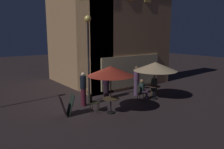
# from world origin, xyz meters

# --- Properties ---
(ground_plane) EXTENTS (60.00, 60.00, 0.00)m
(ground_plane) POSITION_xyz_m (0.00, 0.00, 0.00)
(ground_plane) COLOR #2E2425
(cafe_building) EXTENTS (7.14, 6.91, 8.33)m
(cafe_building) POSITION_xyz_m (3.16, 3.41, 4.15)
(cafe_building) COLOR tan
(cafe_building) RESTS_ON ground
(street_lamp_near_corner) EXTENTS (0.37, 0.37, 4.70)m
(street_lamp_near_corner) POSITION_xyz_m (0.33, 0.57, 3.45)
(street_lamp_near_corner) COLOR black
(street_lamp_near_corner) RESTS_ON ground
(menu_sandwich_board) EXTENTS (0.76, 0.67, 0.96)m
(menu_sandwich_board) POSITION_xyz_m (-1.59, -0.63, 0.49)
(menu_sandwich_board) COLOR black
(menu_sandwich_board) RESTS_ON ground
(cafe_table_0) EXTENTS (0.78, 0.78, 0.73)m
(cafe_table_0) POSITION_xyz_m (0.22, -1.59, 0.55)
(cafe_table_0) COLOR black
(cafe_table_0) RESTS_ON ground
(cafe_table_1) EXTENTS (0.67, 0.67, 0.76)m
(cafe_table_1) POSITION_xyz_m (3.63, -1.24, 0.53)
(cafe_table_1) COLOR black
(cafe_table_1) RESTS_ON ground
(patio_umbrella_0) EXTENTS (2.17, 2.17, 2.28)m
(patio_umbrella_0) POSITION_xyz_m (0.22, -1.59, 2.04)
(patio_umbrella_0) COLOR black
(patio_umbrella_0) RESTS_ON ground
(patio_umbrella_1) EXTENTS (2.47, 2.47, 2.17)m
(patio_umbrella_1) POSITION_xyz_m (3.63, -1.24, 1.91)
(patio_umbrella_1) COLOR black
(patio_umbrella_1) RESTS_ON ground
(cafe_chair_0) EXTENTS (0.60, 0.60, 0.90)m
(cafe_chair_0) POSITION_xyz_m (-0.38, -0.95, 0.55)
(cafe_chair_0) COLOR black
(cafe_chair_0) RESTS_ON ground
(cafe_chair_1) EXTENTS (0.57, 0.57, 0.88)m
(cafe_chair_1) POSITION_xyz_m (2.82, -0.91, 0.54)
(cafe_chair_1) COLOR #252520
(cafe_chair_1) RESTS_ON ground
(cafe_chair_2) EXTENTS (0.55, 0.55, 0.87)m
(cafe_chair_2) POSITION_xyz_m (4.24, -0.65, 0.53)
(cafe_chair_2) COLOR brown
(cafe_chair_2) RESTS_ON ground
(patron_seated_0) EXTENTS (0.51, 0.42, 1.22)m
(patron_seated_0) POSITION_xyz_m (2.96, -0.96, 0.69)
(patron_seated_0) COLOR #603D66
(patron_seated_0) RESTS_ON ground
(patron_seated_1) EXTENTS (0.52, 0.51, 1.24)m
(patron_seated_1) POSITION_xyz_m (4.14, -0.74, 0.70)
(patron_seated_1) COLOR #2D4332
(patron_seated_1) RESTS_ON ground
(patron_standing_2) EXTENTS (0.34, 0.34, 1.82)m
(patron_standing_2) POSITION_xyz_m (3.35, -0.00, 0.92)
(patron_standing_2) COLOR #573F60
(patron_standing_2) RESTS_ON ground
(patron_standing_3) EXTENTS (0.33, 0.33, 1.78)m
(patron_standing_3) POSITION_xyz_m (-0.27, 0.15, 0.90)
(patron_standing_3) COLOR #501927
(patron_standing_3) RESTS_ON ground
(patron_standing_4) EXTENTS (0.37, 0.37, 1.68)m
(patron_standing_4) POSITION_xyz_m (1.39, 0.43, 0.84)
(patron_standing_4) COLOR black
(patron_standing_4) RESTS_ON ground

